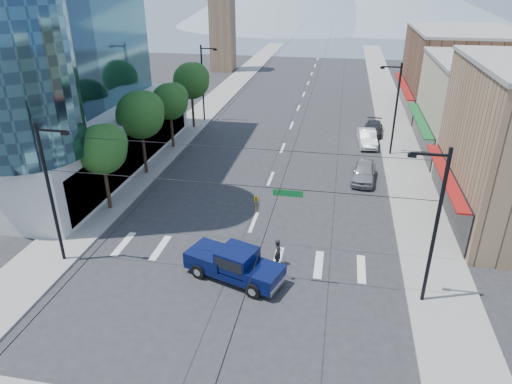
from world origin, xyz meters
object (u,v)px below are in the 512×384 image
pickup_truck (234,263)px  parked_car_mid (367,138)px  parked_car_far (373,129)px  parked_car_near (364,172)px  pedestrian (278,252)px

pickup_truck → parked_car_mid: 26.73m
pickup_truck → parked_car_far: (9.26, 29.03, -0.35)m
pickup_truck → parked_car_near: bearing=82.5°
parked_car_far → parked_car_mid: bearing=-98.4°
pedestrian → parked_car_mid: size_ratio=0.37×
pickup_truck → parked_car_mid: bearing=90.4°
parked_car_mid → parked_car_far: (0.82, 3.67, -0.10)m
pickup_truck → pedestrian: (2.36, 1.83, -0.15)m
parked_car_near → parked_car_far: (1.38, 13.14, -0.11)m
pickup_truck → parked_car_mid: size_ratio=1.29×
pedestrian → parked_car_far: pedestrian is taller
parked_car_mid → parked_car_far: parked_car_mid is taller
parked_car_near → parked_car_mid: bearing=92.1°
pedestrian → parked_car_near: bearing=-34.8°
parked_car_near → pedestrian: bearing=-105.9°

